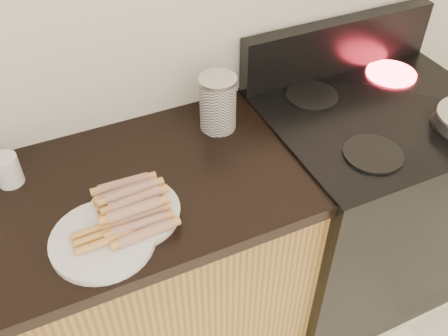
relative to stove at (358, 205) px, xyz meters
name	(u,v)px	position (x,y,z in m)	size (l,w,h in m)	color
wall_back	(110,3)	(-0.78, 0.32, 0.84)	(4.00, 0.04, 2.60)	silver
stove	(358,205)	(0.00, 0.00, 0.00)	(0.76, 0.65, 0.91)	black
stove_panel	(338,46)	(0.00, 0.28, 0.55)	(0.76, 0.06, 0.20)	black
burner_near_left	(373,154)	(-0.17, -0.17, 0.46)	(0.18, 0.18, 0.01)	black
burner_far_left	(312,96)	(-0.17, 0.17, 0.46)	(0.18, 0.18, 0.01)	black
burner_far_right	(391,73)	(0.17, 0.17, 0.46)	(0.18, 0.18, 0.01)	#FF1E2D
main_plate	(134,214)	(-0.89, -0.09, 0.45)	(0.24, 0.24, 0.02)	white
side_plate	(103,240)	(-0.99, -0.15, 0.45)	(0.27, 0.27, 0.02)	white
hotdog_pile	(133,206)	(-0.89, -0.09, 0.48)	(0.14, 0.23, 0.06)	#9E3E32
plain_sausages	(102,235)	(-0.99, -0.15, 0.47)	(0.13, 0.08, 0.02)	#C96D3B
canister	(218,103)	(-0.53, 0.17, 0.54)	(0.12, 0.12, 0.18)	white
mug	(7,170)	(-1.17, 0.18, 0.49)	(0.07, 0.07, 0.09)	white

